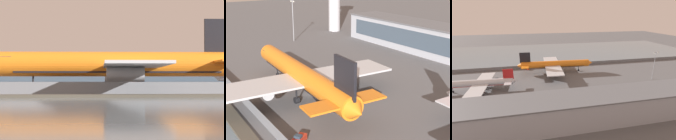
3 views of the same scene
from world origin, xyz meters
TOP-DOWN VIEW (x-y plane):
  - ground_plane at (0.00, 0.00)m, footprint 500.00×500.00m
  - shoreline_seawall at (0.00, -20.50)m, footprint 320.00×3.00m
  - perimeter_fence at (0.00, -16.00)m, footprint 280.00×0.10m
  - cargo_jet_orange at (0.47, -2.50)m, footprint 53.88×46.41m
  - baggage_tug at (19.55, -13.03)m, footprint 3.12×3.55m
  - apron_light_mast_apron_west at (-58.84, 24.29)m, footprint 3.20×0.40m

SIDE VIEW (x-z plane):
  - ground_plane at x=0.00m, z-range 0.00..0.00m
  - shoreline_seawall at x=0.00m, z-range 0.00..0.50m
  - baggage_tug at x=19.55m, z-range -0.09..1.71m
  - perimeter_fence at x=0.00m, z-range 0.00..2.46m
  - cargo_jet_orange at x=0.47m, z-range -1.80..13.43m
  - apron_light_mast_apron_west at x=-58.84m, z-range 1.25..19.25m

